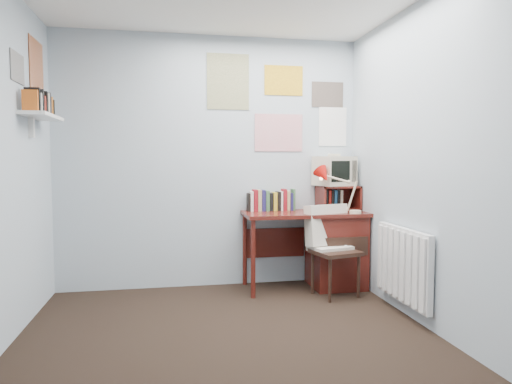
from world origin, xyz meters
TOP-DOWN VIEW (x-y plane):
  - ground at (0.00, 0.00)m, footprint 3.50×3.50m
  - back_wall at (0.00, 1.75)m, footprint 3.00×0.02m
  - right_wall at (1.50, 0.00)m, footprint 0.02×3.50m
  - desk at (1.17, 1.48)m, footprint 1.20×0.55m
  - desk_chair at (1.11, 1.16)m, footprint 0.51×0.49m
  - desk_lamp at (1.34, 1.26)m, footprint 0.28×0.24m
  - tv_riser at (1.29, 1.59)m, footprint 0.40×0.30m
  - crt_tv at (1.25, 1.61)m, footprint 0.42×0.40m
  - book_row at (0.66, 1.66)m, footprint 0.60×0.14m
  - radiator at (1.46, 0.55)m, footprint 0.09×0.80m
  - wall_shelf at (-1.40, 1.10)m, footprint 0.20×0.62m
  - posters_back at (0.70, 1.74)m, footprint 1.20×0.01m
  - posters_left at (-1.49, 1.10)m, footprint 0.01×0.70m

SIDE VIEW (x-z plane):
  - ground at x=0.00m, z-range 0.00..0.00m
  - desk at x=1.17m, z-range 0.03..0.79m
  - desk_chair at x=1.11m, z-range 0.00..0.83m
  - radiator at x=1.46m, z-range 0.12..0.72m
  - book_row at x=0.66m, z-range 0.76..0.98m
  - tv_riser at x=1.29m, z-range 0.76..1.01m
  - desk_lamp at x=1.34m, z-range 0.76..1.16m
  - crt_tv at x=1.25m, z-range 1.01..1.34m
  - back_wall at x=0.00m, z-range 0.00..2.50m
  - right_wall at x=1.50m, z-range 0.00..2.50m
  - wall_shelf at x=-1.40m, z-range 1.50..1.74m
  - posters_back at x=0.70m, z-range 1.40..2.30m
  - posters_left at x=-1.49m, z-range 1.70..2.30m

